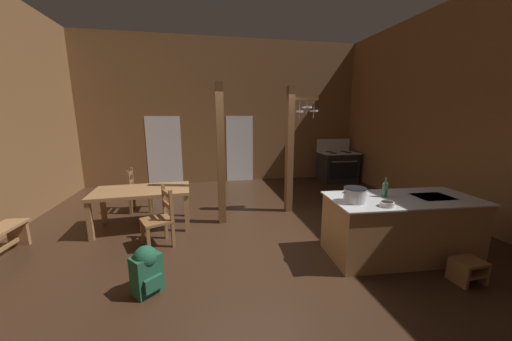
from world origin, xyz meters
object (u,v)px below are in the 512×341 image
Objects in this scene: ladderback_chair_by_post at (160,219)px; stockpot_on_counter at (355,195)px; mixing_bowl_on_counter at (387,204)px; step_stool at (468,269)px; bottle_tall_on_counter at (385,189)px; ladderback_chair_near_window at (138,191)px; backpack at (146,269)px; kitchen_island at (400,227)px; stove_range at (337,166)px; dining_table at (142,194)px.

ladderback_chair_by_post is 2.52× the size of stockpot_on_counter.
step_stool is at bearing -28.41° from mixing_bowl_on_counter.
bottle_tall_on_counter reaches higher than stockpot_on_counter.
step_stool is 1.26m from mixing_bowl_on_counter.
ladderback_chair_near_window is at bearing 140.24° from stockpot_on_counter.
bottle_tall_on_counter reaches higher than ladderback_chair_by_post.
bottle_tall_on_counter reaches higher than mixing_bowl_on_counter.
step_stool is 0.39× the size of ladderback_chair_near_window.
bottle_tall_on_counter is (0.25, 0.39, 0.08)m from mixing_bowl_on_counter.
step_stool is at bearing -37.75° from ladderback_chair_near_window.
ladderback_chair_near_window reaches higher than backpack.
step_stool is at bearing -63.16° from kitchen_island.
stove_range reaches higher than kitchen_island.
stove_range is 5.96m from dining_table.
stove_range is at bearing 34.94° from ladderback_chair_by_post.
ladderback_chair_near_window is 2.52× the size of stockpot_on_counter.
ladderback_chair_near_window reaches higher than step_stool.
ladderback_chair_by_post is 3.39m from mixing_bowl_on_counter.
bottle_tall_on_counter is at bearing 13.83° from stockpot_on_counter.
bottle_tall_on_counter is (4.03, -2.74, 0.57)m from ladderback_chair_near_window.
kitchen_island is 0.91m from step_stool.
kitchen_island is 2.33× the size of ladderback_chair_by_post.
stockpot_on_counter is at bearing 3.19° from backpack.
ladderback_chair_by_post reaches higher than dining_table.
kitchen_island is 7.79× the size of bottle_tall_on_counter.
dining_table reaches higher than step_stool.
step_stool is 2.07× the size of mixing_bowl_on_counter.
kitchen_island is 4.71m from stove_range.
stockpot_on_counter reaches higher than mixing_bowl_on_counter.
mixing_bowl_on_counter is at bearing 151.59° from step_stool.
kitchen_island is 5.13m from ladderback_chair_near_window.
dining_table is at bearing 148.19° from mixing_bowl_on_counter.
kitchen_island is at bearing -33.60° from ladderback_chair_near_window.
mixing_bowl_on_counter is (3.06, -0.10, 0.63)m from backpack.
backpack is (0.01, -1.25, -0.14)m from ladderback_chair_by_post.
kitchen_island is at bearing 116.84° from step_stool.
stockpot_on_counter is at bearing -31.08° from dining_table.
dining_table is 1.84× the size of ladderback_chair_near_window.
ladderback_chair_by_post is 3.02m from stockpot_on_counter.
stockpot_on_counter reaches higher than backpack.
stove_range is 0.76× the size of dining_table.
dining_table is (-3.98, 1.87, 0.20)m from kitchen_island.
ladderback_chair_near_window and ladderback_chair_by_post have the same top height.
ladderback_chair_by_post is at bearing 163.46° from kitchen_island.
backpack is (-4.92, -4.70, -0.17)m from stove_range.
kitchen_island is 5.97× the size of step_stool.
dining_table is 1.03m from ladderback_chair_near_window.
mixing_bowl_on_counter is (3.49, -2.16, 0.29)m from dining_table.
stove_range is 1.39× the size of ladderback_chair_near_window.
stockpot_on_counter is at bearing -115.61° from stove_range.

